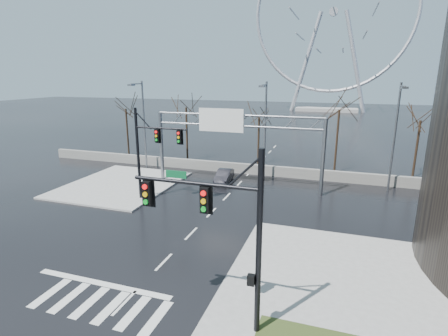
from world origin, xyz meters
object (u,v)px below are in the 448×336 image
at_px(ferris_wheel, 333,19).
at_px(car, 224,176).
at_px(signal_mast_far, 149,146).
at_px(sign_gantry, 233,134).
at_px(signal_mast_near, 226,223).

bearing_deg(ferris_wheel, car, -94.81).
relative_size(signal_mast_far, sign_gantry, 0.49).
bearing_deg(signal_mast_far, car, 59.58).
bearing_deg(ferris_wheel, signal_mast_near, -89.92).
relative_size(sign_gantry, ferris_wheel, 0.32).
height_order(ferris_wheel, car, ferris_wheel).
distance_m(signal_mast_near, car, 21.73).
bearing_deg(signal_mast_far, ferris_wheel, 82.80).
bearing_deg(ferris_wheel, sign_gantry, -93.84).
xyz_separation_m(signal_mast_near, signal_mast_far, (-11.01, 13.00, -0.04)).
bearing_deg(signal_mast_near, sign_gantry, 106.19).
bearing_deg(ferris_wheel, signal_mast_far, -97.20).
distance_m(signal_mast_far, ferris_wheel, 89.30).
relative_size(signal_mast_near, signal_mast_far, 1.00).
bearing_deg(car, signal_mast_far, -125.29).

